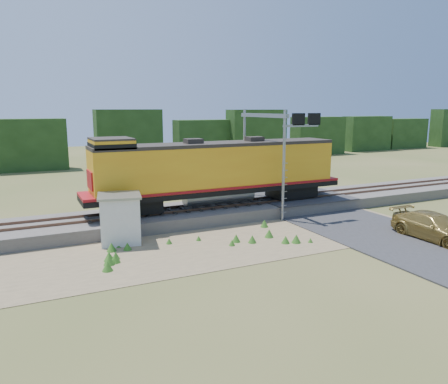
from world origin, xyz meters
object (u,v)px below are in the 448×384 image
signal_gantry (272,137)px  shed (120,218)px  car (435,227)px  locomotive (215,170)px

signal_gantry → shed: bearing=-168.7°
signal_gantry → car: signal_gantry is taller
locomotive → shed: locomotive is taller
signal_gantry → car: 12.00m
shed → car: size_ratio=0.52×
shed → car: (16.61, -7.42, -0.64)m
shed → car: shed is taller
locomotive → shed: (-7.30, -2.97, -1.92)m
locomotive → signal_gantry: signal_gantry is taller
shed → signal_gantry: size_ratio=0.37×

